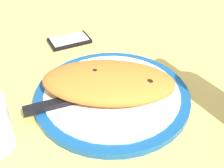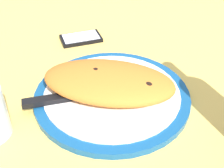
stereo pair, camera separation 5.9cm
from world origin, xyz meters
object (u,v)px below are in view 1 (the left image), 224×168
knife (65,102)px  plate (112,95)px  calzone (108,81)px  fork (117,72)px  smartphone (69,40)px

knife → plate: bearing=-143.1°
calzone → plate: bearing=172.1°
fork → knife: (7.44, 13.12, 0.30)cm
plate → knife: 10.23cm
plate → calzone: 3.44cm
fork → knife: 15.08cm
plate → smartphone: size_ratio=2.54×
plate → knife: bearing=36.9°
calzone → smartphone: size_ratio=2.31×
plate → fork: bearing=-84.5°
calzone → fork: calzone is taller
smartphone → calzone: bearing=129.5°
calzone → fork: bearing=-90.9°
calzone → smartphone: (16.96, -20.60, -3.61)cm
plate → knife: (8.11, 6.09, 1.39)cm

